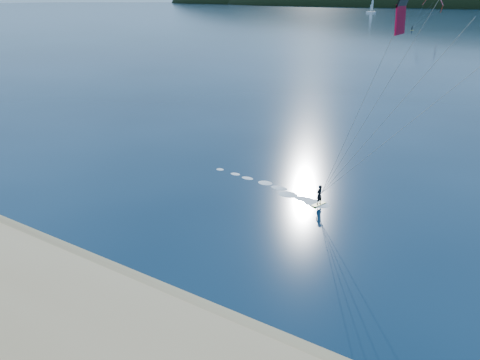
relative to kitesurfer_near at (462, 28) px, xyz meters
The scene contains 5 objects.
ground 23.78m from the kitesurfer_near, 126.56° to the right, with size 1800.00×1800.00×0.00m, color #061B31.
wet_sand 20.97m from the kitesurfer_near, 135.84° to the right, with size 220.00×2.50×0.10m.
kitesurfer_near is the anchor object (origin of this frame).
kitesurfer_far 192.09m from the kitesurfer_near, 101.20° to the left, with size 12.78×4.89×13.28m.
sailboat 411.02m from the kitesurfer_near, 107.78° to the left, with size 8.89×5.50×12.37m.
Camera 1 is at (15.22, -9.31, 14.31)m, focal length 34.01 mm.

